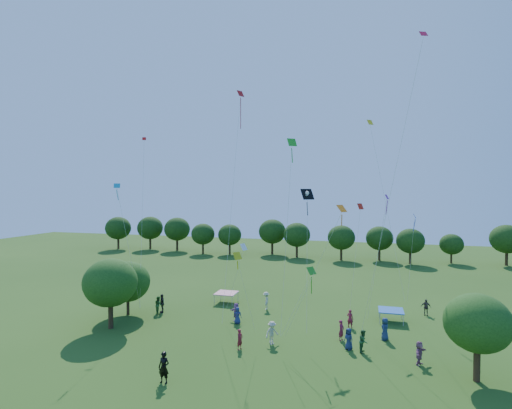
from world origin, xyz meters
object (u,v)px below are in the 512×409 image
(near_tree_east, at_px, (478,323))
(near_tree_north, at_px, (128,282))
(near_tree_west, at_px, (110,283))
(tent_blue, at_px, (391,310))
(tent_red_stripe, at_px, (226,293))
(man_in_black, at_px, (164,367))
(pirate_kite, at_px, (307,197))
(red_high_kite, at_px, (238,129))

(near_tree_east, bearing_deg, near_tree_north, 168.45)
(near_tree_west, xyz_separation_m, tent_blue, (23.82, 8.50, -3.00))
(tent_red_stripe, xyz_separation_m, tent_blue, (16.77, -1.81, 0.00))
(man_in_black, distance_m, pirate_kite, 17.93)
(tent_red_stripe, height_order, red_high_kite, red_high_kite)
(tent_red_stripe, height_order, pirate_kite, pirate_kite)
(near_tree_north, height_order, pirate_kite, pirate_kite)
(near_tree_west, height_order, near_tree_north, near_tree_west)
(near_tree_east, distance_m, man_in_black, 20.00)
(near_tree_west, relative_size, tent_blue, 2.79)
(near_tree_east, bearing_deg, pirate_kite, 149.37)
(tent_red_stripe, bearing_deg, red_high_kite, -53.92)
(near_tree_west, height_order, man_in_black, near_tree_west)
(near_tree_west, bearing_deg, man_in_black, -39.49)
(near_tree_north, distance_m, tent_red_stripe, 10.42)
(near_tree_east, height_order, man_in_black, near_tree_east)
(near_tree_west, xyz_separation_m, pirate_kite, (16.55, 4.83, 7.54))
(near_tree_west, distance_m, man_in_black, 12.54)
(tent_blue, bearing_deg, tent_red_stripe, 173.85)
(near_tree_west, relative_size, man_in_black, 3.10)
(near_tree_east, relative_size, man_in_black, 2.82)
(near_tree_west, height_order, tent_blue, near_tree_west)
(near_tree_east, relative_size, pirate_kite, 0.51)
(tent_red_stripe, distance_m, pirate_kite, 15.22)
(pirate_kite, height_order, red_high_kite, red_high_kite)
(tent_blue, relative_size, pirate_kite, 0.20)
(tent_red_stripe, relative_size, pirate_kite, 0.20)
(near_tree_east, height_order, pirate_kite, pirate_kite)
(near_tree_north, distance_m, red_high_kite, 18.27)
(near_tree_east, height_order, tent_blue, near_tree_east)
(man_in_black, bearing_deg, red_high_kite, 91.39)
(pirate_kite, bearing_deg, near_tree_west, -163.73)
(man_in_black, relative_size, red_high_kite, 0.10)
(man_in_black, xyz_separation_m, red_high_kite, (0.13, 14.66, 17.03))
(near_tree_north, relative_size, pirate_kite, 0.47)
(near_tree_north, height_order, man_in_black, near_tree_north)
(near_tree_east, relative_size, red_high_kite, 0.27)
(near_tree_west, bearing_deg, tent_blue, 19.64)
(near_tree_north, bearing_deg, tent_blue, 10.87)
(near_tree_east, relative_size, tent_blue, 2.54)
(man_in_black, relative_size, pirate_kite, 0.18)
(near_tree_north, height_order, red_high_kite, red_high_kite)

